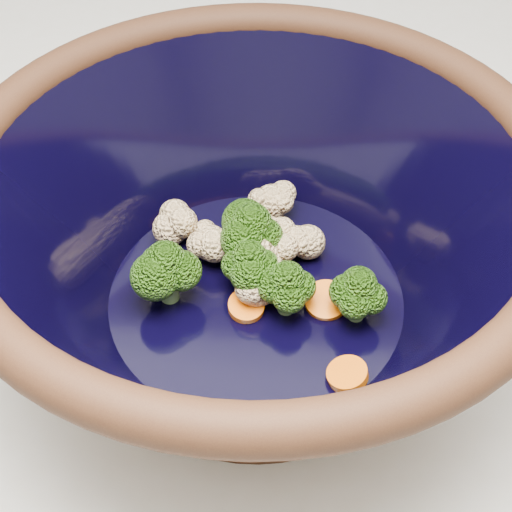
% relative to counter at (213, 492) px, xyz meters
% --- Properties ---
extents(counter, '(1.20, 1.20, 0.90)m').
position_rel_counter_xyz_m(counter, '(0.00, 0.00, 0.00)').
color(counter, silver).
rests_on(counter, ground).
extents(mixing_bowl, '(0.43, 0.43, 0.16)m').
position_rel_counter_xyz_m(mixing_bowl, '(0.06, -0.07, 0.54)').
color(mixing_bowl, black).
rests_on(mixing_bowl, counter).
extents(vegetable_pile, '(0.17, 0.17, 0.06)m').
position_rel_counter_xyz_m(vegetable_pile, '(0.06, -0.06, 0.51)').
color(vegetable_pile, '#608442').
rests_on(vegetable_pile, mixing_bowl).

